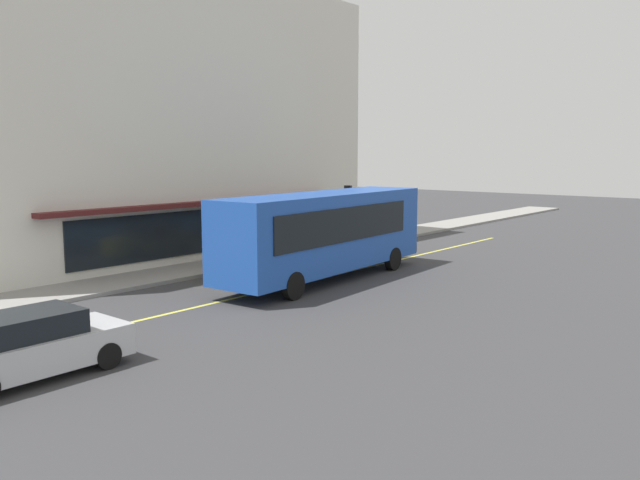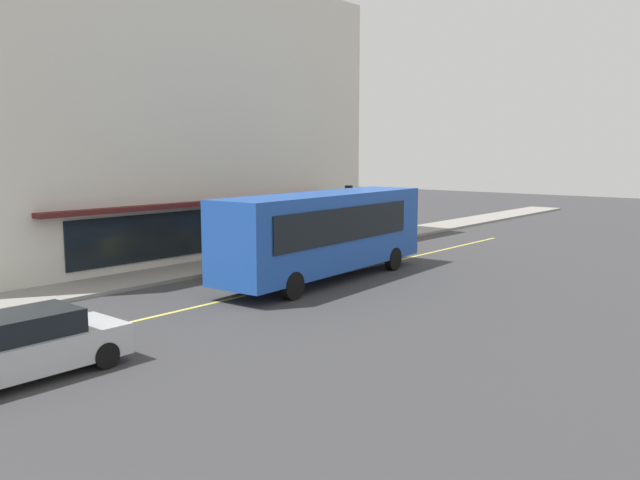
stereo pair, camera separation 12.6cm
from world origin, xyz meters
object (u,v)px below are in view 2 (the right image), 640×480
(bus, at_px, (326,231))
(traffic_light, at_px, (349,201))
(pedestrian_mid_block, at_px, (206,243))
(car_yellow, at_px, (259,256))
(car_silver, at_px, (27,345))

(bus, distance_m, traffic_light, 9.03)
(traffic_light, distance_m, pedestrian_mid_block, 9.55)
(car_yellow, xyz_separation_m, pedestrian_mid_block, (-0.96, 2.30, 0.47))
(bus, distance_m, car_silver, 13.27)
(traffic_light, bearing_deg, bus, -148.48)
(bus, bearing_deg, car_silver, -171.26)
(bus, relative_size, car_silver, 2.62)
(car_yellow, xyz_separation_m, car_silver, (-12.26, -4.98, 0.00))
(traffic_light, relative_size, car_yellow, 0.73)
(car_yellow, bearing_deg, car_silver, -157.89)
(pedestrian_mid_block, bearing_deg, bus, -71.59)
(car_silver, height_order, pedestrian_mid_block, pedestrian_mid_block)
(bus, distance_m, pedestrian_mid_block, 5.62)
(traffic_light, relative_size, car_silver, 0.74)
(car_yellow, relative_size, car_silver, 1.01)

